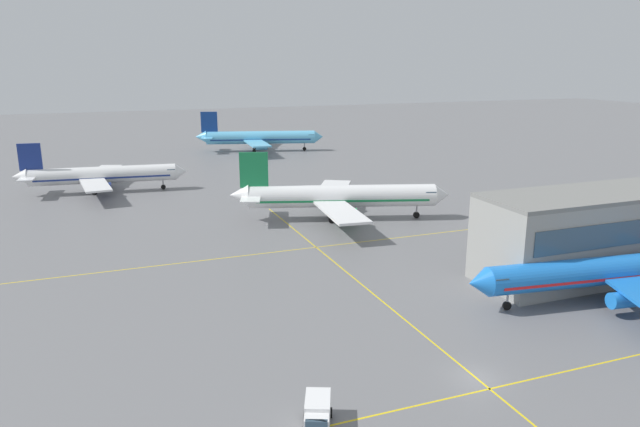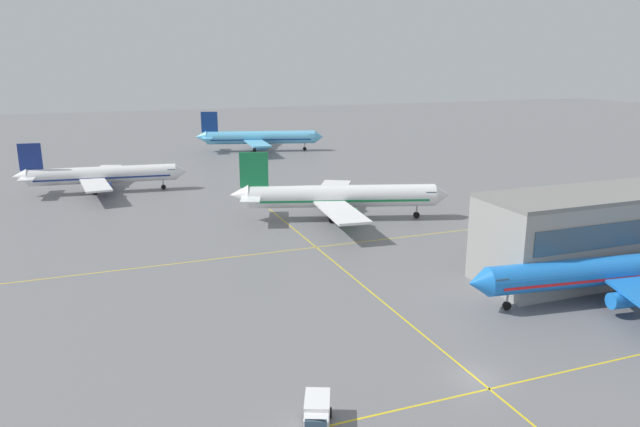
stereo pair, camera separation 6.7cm
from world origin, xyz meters
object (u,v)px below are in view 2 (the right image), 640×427
at_px(airliner_front_gate, 601,272).
at_px(airliner_third_row, 101,175).
at_px(service_truck_red_van, 317,413).
at_px(airliner_far_left_stand, 259,138).
at_px(airliner_second_row, 339,196).

height_order(airliner_front_gate, airliner_third_row, airliner_third_row).
distance_m(airliner_front_gate, service_truck_red_van, 40.36).
distance_m(airliner_front_gate, airliner_far_left_stand, 125.39).
relative_size(airliner_second_row, airliner_third_row, 1.08).
bearing_deg(airliner_third_row, airliner_front_gate, -57.38).
xyz_separation_m(airliner_far_left_stand, service_truck_red_van, (-32.63, -136.54, -2.90)).
bearing_deg(airliner_third_row, service_truck_red_van, -81.91).
bearing_deg(airliner_front_gate, airliner_third_row, 122.62).
bearing_deg(airliner_second_row, airliner_third_row, 135.33).
xyz_separation_m(airliner_third_row, airliner_far_left_stand, (45.75, 44.31, 0.42)).
distance_m(airliner_far_left_stand, service_truck_red_van, 140.42).
distance_m(airliner_front_gate, airliner_second_row, 45.77).
bearing_deg(airliner_third_row, airliner_far_left_stand, 44.08).
distance_m(airliner_front_gate, airliner_third_row, 96.09).
xyz_separation_m(airliner_second_row, service_truck_red_van, (-24.68, -54.87, -2.86)).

